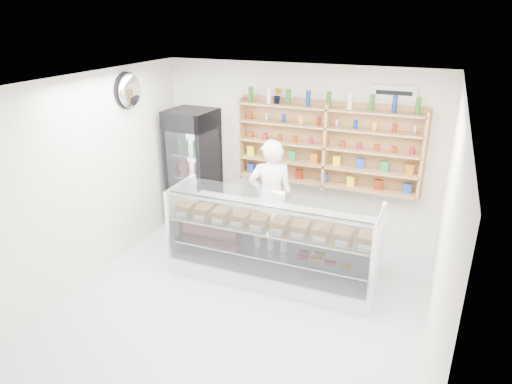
% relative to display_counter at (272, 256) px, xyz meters
% --- Properties ---
extents(room, '(5.00, 5.00, 5.00)m').
position_rel_display_counter_xyz_m(room, '(-0.15, -0.96, 1.05)').
color(room, silver).
rests_on(room, ground).
extents(display_counter, '(2.86, 0.85, 1.25)m').
position_rel_display_counter_xyz_m(display_counter, '(0.00, 0.00, 0.00)').
color(display_counter, white).
rests_on(display_counter, floor).
extents(shop_worker, '(0.78, 0.67, 1.82)m').
position_rel_display_counter_xyz_m(shop_worker, '(-0.28, 0.69, 0.57)').
color(shop_worker, white).
rests_on(shop_worker, floor).
extents(drinks_cooler, '(0.77, 0.75, 2.03)m').
position_rel_display_counter_xyz_m(drinks_cooler, '(-1.87, 1.17, 0.67)').
color(drinks_cooler, black).
rests_on(drinks_cooler, floor).
extents(wall_shelving, '(2.84, 0.28, 1.33)m').
position_rel_display_counter_xyz_m(wall_shelving, '(0.35, 1.38, 1.25)').
color(wall_shelving, tan).
rests_on(wall_shelving, back_wall).
extents(potted_plant, '(0.16, 0.14, 0.26)m').
position_rel_display_counter_xyz_m(potted_plant, '(-0.45, 1.38, 1.98)').
color(potted_plant, '#1E6626').
rests_on(potted_plant, wall_shelving).
extents(security_mirror, '(0.15, 0.50, 0.50)m').
position_rel_display_counter_xyz_m(security_mirror, '(-2.32, 0.24, 2.10)').
color(security_mirror, silver).
rests_on(security_mirror, left_wall).
extents(wall_sign, '(0.62, 0.03, 0.20)m').
position_rel_display_counter_xyz_m(wall_sign, '(1.25, 1.51, 2.10)').
color(wall_sign, white).
rests_on(wall_sign, back_wall).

